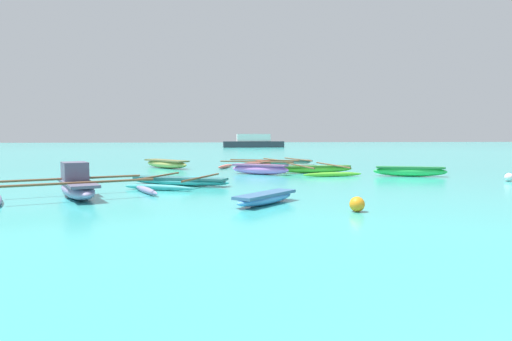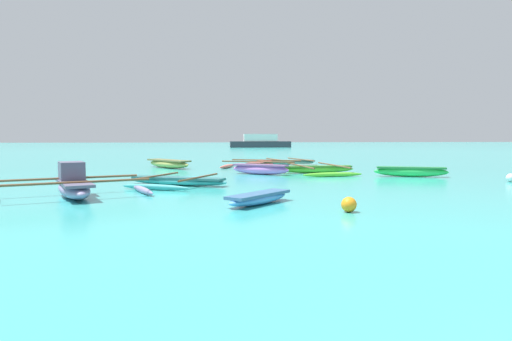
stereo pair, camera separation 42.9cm
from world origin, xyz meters
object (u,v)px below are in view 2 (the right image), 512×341
(moored_boat_7, at_px, (178,181))
(distant_ferry, at_px, (260,142))
(moored_boat_3, at_px, (289,162))
(moored_boat_8, at_px, (411,171))
(moored_boat_6, at_px, (317,169))
(moored_boat_0, at_px, (260,169))
(moored_boat_2, at_px, (262,165))
(moored_boat_5, at_px, (73,186))
(moored_boat_1, at_px, (259,198))
(mooring_buoy_0, at_px, (349,205))
(mooring_buoy_1, at_px, (511,178))
(moored_boat_4, at_px, (169,163))

(moored_boat_7, bearing_deg, distant_ferry, 104.96)
(moored_boat_3, relative_size, moored_boat_8, 1.39)
(moored_boat_3, xyz_separation_m, moored_boat_6, (0.30, -5.80, 0.01))
(moored_boat_6, xyz_separation_m, moored_boat_8, (3.63, -2.45, 0.06))
(moored_boat_0, distance_m, moored_boat_2, 3.61)
(moored_boat_6, distance_m, moored_boat_7, 7.99)
(moored_boat_5, bearing_deg, moored_boat_1, 46.82)
(moored_boat_2, relative_size, moored_boat_6, 1.02)
(moored_boat_5, distance_m, mooring_buoy_0, 8.02)
(moored_boat_5, relative_size, moored_boat_8, 1.51)
(moored_boat_8, relative_size, distant_ferry, 0.34)
(moored_boat_1, xyz_separation_m, moored_boat_7, (-2.42, 4.86, -0.01))
(moored_boat_8, bearing_deg, moored_boat_6, 164.25)
(moored_boat_3, xyz_separation_m, mooring_buoy_1, (6.82, -10.79, -0.01))
(moored_boat_4, bearing_deg, moored_boat_1, -25.36)
(moored_boat_0, xyz_separation_m, moored_boat_7, (-3.53, -4.29, -0.10))
(moored_boat_7, bearing_deg, moored_boat_5, -109.81)
(moored_boat_3, relative_size, mooring_buoy_1, 13.38)
(moored_boat_4, bearing_deg, moored_boat_3, 63.52)
(moored_boat_4, distance_m, moored_boat_8, 12.87)
(moored_boat_2, relative_size, moored_boat_3, 1.09)
(moored_boat_1, height_order, mooring_buoy_1, mooring_buoy_1)
(moored_boat_5, bearing_deg, moored_boat_2, 124.72)
(moored_boat_6, bearing_deg, moored_boat_8, -39.63)
(moored_boat_5, bearing_deg, moored_boat_7, 112.73)
(moored_boat_7, height_order, mooring_buoy_0, mooring_buoy_0)
(moored_boat_7, height_order, mooring_buoy_1, moored_boat_7)
(mooring_buoy_0, bearing_deg, moored_boat_8, 57.53)
(distant_ferry, bearing_deg, moored_boat_6, -93.36)
(moored_boat_2, distance_m, moored_boat_5, 12.76)
(moored_boat_3, bearing_deg, moored_boat_7, -132.98)
(mooring_buoy_0, bearing_deg, moored_boat_0, 94.66)
(moored_boat_2, distance_m, moored_boat_3, 3.45)
(moored_boat_4, distance_m, mooring_buoy_0, 16.31)
(moored_boat_3, bearing_deg, distant_ferry, 72.33)
(moored_boat_1, relative_size, distant_ferry, 0.24)
(moored_boat_7, height_order, distant_ferry, distant_ferry)
(moored_boat_0, bearing_deg, moored_boat_2, 114.34)
(moored_boat_1, xyz_separation_m, moored_boat_3, (3.62, 15.52, 0.00))
(moored_boat_3, relative_size, moored_boat_6, 0.93)
(moored_boat_5, relative_size, mooring_buoy_1, 14.54)
(moored_boat_8, distance_m, distant_ferry, 50.62)
(moored_boat_4, bearing_deg, moored_boat_6, 21.28)
(moored_boat_8, relative_size, mooring_buoy_1, 9.61)
(mooring_buoy_0, xyz_separation_m, distant_ferry, (4.78, 59.37, 0.65))
(moored_boat_7, relative_size, mooring_buoy_1, 12.40)
(moored_boat_4, height_order, distant_ferry, distant_ferry)
(moored_boat_4, relative_size, moored_boat_6, 0.68)
(moored_boat_5, xyz_separation_m, mooring_buoy_0, (7.24, -3.45, -0.16))
(moored_boat_1, distance_m, distant_ferry, 58.28)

